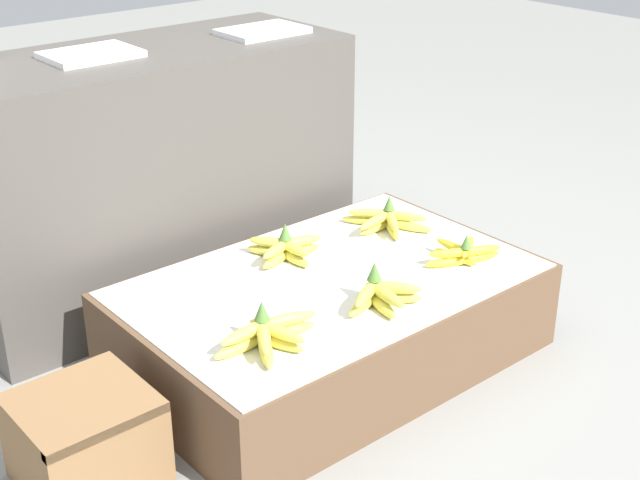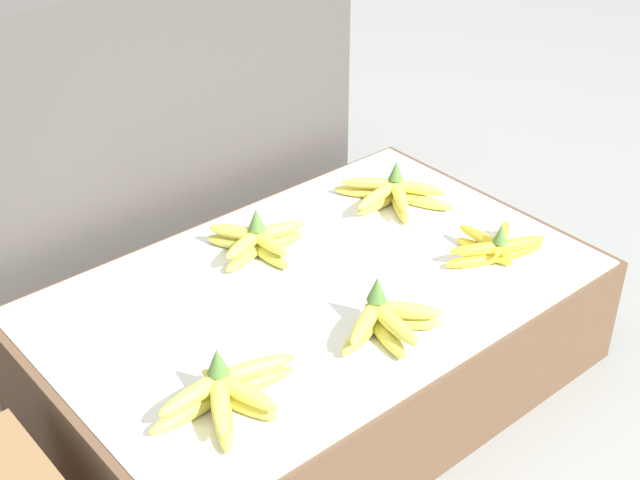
{
  "view_description": "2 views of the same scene",
  "coord_description": "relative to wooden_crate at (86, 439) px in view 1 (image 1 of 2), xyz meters",
  "views": [
    {
      "loc": [
        -1.39,
        -1.6,
        1.35
      ],
      "look_at": [
        -0.04,
        -0.01,
        0.38
      ],
      "focal_mm": 50.0,
      "sensor_mm": 36.0,
      "label": 1
    },
    {
      "loc": [
        -0.93,
        -1.1,
        1.28
      ],
      "look_at": [
        0.02,
        0.01,
        0.35
      ],
      "focal_mm": 50.0,
      "sensor_mm": 36.0,
      "label": 2
    }
  ],
  "objects": [
    {
      "name": "wooden_crate",
      "position": [
        0.0,
        0.0,
        0.0
      ],
      "size": [
        0.29,
        0.27,
        0.22
      ],
      "color": "olive",
      "rests_on": "ground_plane"
    },
    {
      "name": "display_platform",
      "position": [
        0.74,
        0.03,
        0.02
      ],
      "size": [
        1.1,
        0.7,
        0.25
      ],
      "color": "brown",
      "rests_on": "ground_plane"
    },
    {
      "name": "ground_plane",
      "position": [
        0.74,
        0.03,
        -0.11
      ],
      "size": [
        10.0,
        10.0,
        0.0
      ],
      "primitive_type": "plane",
      "color": "gray"
    },
    {
      "name": "foam_tray_white",
      "position": [
        0.47,
        0.73,
        0.66
      ],
      "size": [
        0.25,
        0.19,
        0.02
      ],
      "color": "white",
      "rests_on": "back_vendor_table"
    },
    {
      "name": "back_vendor_table",
      "position": [
        0.62,
        0.73,
        0.27
      ],
      "size": [
        1.22,
        0.5,
        0.76
      ],
      "color": "#4C4742",
      "rests_on": "ground_plane"
    },
    {
      "name": "banana_bunch_front_midleft",
      "position": [
        0.74,
        -0.17,
        0.18
      ],
      "size": [
        0.21,
        0.16,
        0.11
      ],
      "color": "gold",
      "rests_on": "display_platform"
    },
    {
      "name": "foam_tray_dark",
      "position": [
        1.02,
        0.68,
        0.66
      ],
      "size": [
        0.26,
        0.18,
        0.02
      ],
      "color": "white",
      "rests_on": "back_vendor_table"
    },
    {
      "name": "banana_bunch_front_midright",
      "position": [
        1.09,
        -0.13,
        0.17
      ],
      "size": [
        0.22,
        0.16,
        0.09
      ],
      "color": "yellow",
      "rests_on": "display_platform"
    },
    {
      "name": "banana_bunch_middle_midleft",
      "position": [
        0.72,
        0.2,
        0.18
      ],
      "size": [
        0.21,
        0.21,
        0.11
      ],
      "color": "gold",
      "rests_on": "display_platform"
    },
    {
      "name": "banana_bunch_front_left",
      "position": [
        0.41,
        -0.14,
        0.18
      ],
      "size": [
        0.28,
        0.17,
        0.11
      ],
      "color": "#DBCC4C",
      "rests_on": "display_platform"
    },
    {
      "name": "banana_bunch_middle_midright",
      "position": [
        1.08,
        0.16,
        0.17
      ],
      "size": [
        0.21,
        0.25,
        0.1
      ],
      "color": "#DBCC4C",
      "rests_on": "display_platform"
    }
  ]
}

